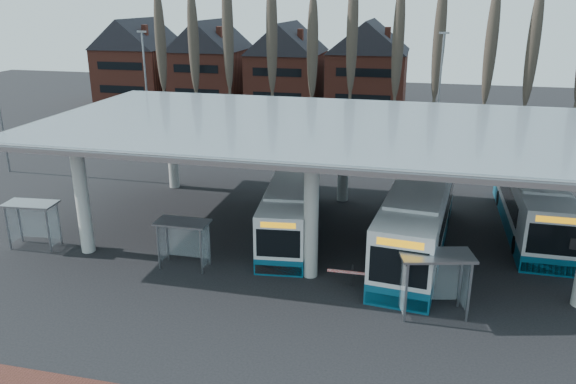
% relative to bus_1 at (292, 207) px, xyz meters
% --- Properties ---
extents(ground, '(140.00, 140.00, 0.00)m').
position_rel_bus_1_xyz_m(ground, '(2.11, -7.70, -1.48)').
color(ground, black).
rests_on(ground, ground).
extents(station_canopy, '(32.00, 16.00, 6.34)m').
position_rel_bus_1_xyz_m(station_canopy, '(2.11, 0.30, 4.21)').
color(station_canopy, '#BCBBB7').
rests_on(station_canopy, ground).
extents(poplar_row, '(45.10, 1.10, 14.50)m').
position_rel_bus_1_xyz_m(poplar_row, '(2.11, 25.30, 7.30)').
color(poplar_row, '#473D33').
rests_on(poplar_row, ground).
extents(townhouse_row, '(36.80, 10.30, 12.25)m').
position_rel_bus_1_xyz_m(townhouse_row, '(-13.64, 36.30, 4.46)').
color(townhouse_row, maroon).
rests_on(townhouse_row, ground).
extents(lamp_post_a, '(0.80, 0.16, 10.17)m').
position_rel_bus_1_xyz_m(lamp_post_a, '(-15.89, 14.30, 3.86)').
color(lamp_post_a, slate).
rests_on(lamp_post_a, ground).
extents(lamp_post_b, '(0.80, 0.16, 10.17)m').
position_rel_bus_1_xyz_m(lamp_post_b, '(8.11, 18.30, 3.86)').
color(lamp_post_b, slate).
rests_on(lamp_post_b, ground).
extents(bus_1, '(3.65, 11.47, 3.13)m').
position_rel_bus_1_xyz_m(bus_1, '(0.00, 0.00, 0.00)').
color(bus_1, silver).
rests_on(bus_1, ground).
extents(bus_2, '(4.21, 13.42, 3.67)m').
position_rel_bus_1_xyz_m(bus_2, '(7.02, -0.84, 0.25)').
color(bus_2, silver).
rests_on(bus_2, ground).
extents(bus_3, '(2.68, 12.30, 3.41)m').
position_rel_bus_1_xyz_m(bus_3, '(13.32, 3.61, 0.13)').
color(bus_3, silver).
rests_on(bus_3, ground).
extents(shelter_0, '(2.81, 1.58, 2.51)m').
position_rel_bus_1_xyz_m(shelter_0, '(-12.97, -5.19, 0.35)').
color(shelter_0, gray).
rests_on(shelter_0, ground).
extents(shelter_1, '(2.62, 1.31, 2.43)m').
position_rel_bus_1_xyz_m(shelter_1, '(-4.17, -5.57, 0.29)').
color(shelter_1, gray).
rests_on(shelter_1, ground).
extents(shelter_2, '(3.28, 2.19, 2.80)m').
position_rel_bus_1_xyz_m(shelter_2, '(7.77, -7.30, 0.56)').
color(shelter_2, gray).
rests_on(shelter_2, ground).
extents(barrier, '(2.19, 0.60, 1.09)m').
position_rel_bus_1_xyz_m(barrier, '(4.21, -6.15, -0.63)').
color(barrier, black).
rests_on(barrier, ground).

